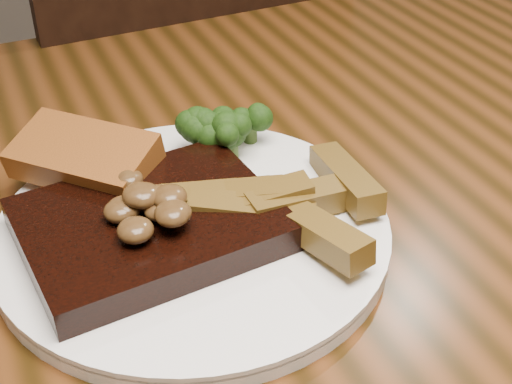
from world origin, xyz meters
TOP-DOWN VIEW (x-y plane):
  - dining_table at (0.00, 0.00)m, footprint 1.60×0.90m
  - chair_far at (0.11, 0.56)m, footprint 0.46×0.46m
  - plate at (-0.06, -0.00)m, footprint 0.37×0.37m
  - steak at (-0.10, -0.00)m, footprint 0.20×0.16m
  - steak_bone at (-0.10, -0.07)m, footprint 0.14×0.03m
  - mushroom_pile at (-0.10, -0.00)m, footprint 0.08×0.08m
  - garlic_bread at (-0.13, 0.08)m, footprint 0.12×0.13m
  - potato_wedges at (0.01, -0.01)m, footprint 0.13×0.13m
  - broccoli_cluster at (-0.00, 0.08)m, footprint 0.07×0.07m

SIDE VIEW (x-z plane):
  - chair_far at x=0.11m, z-range 0.05..0.99m
  - dining_table at x=0.00m, z-range 0.28..1.03m
  - plate at x=-0.06m, z-range 0.75..0.76m
  - steak_bone at x=-0.10m, z-range 0.76..0.78m
  - potato_wedges at x=0.01m, z-range 0.76..0.79m
  - garlic_bread at x=-0.13m, z-range 0.76..0.79m
  - steak at x=-0.10m, z-range 0.76..0.79m
  - broccoli_cluster at x=0.00m, z-range 0.76..0.80m
  - mushroom_pile at x=-0.10m, z-range 0.79..0.82m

